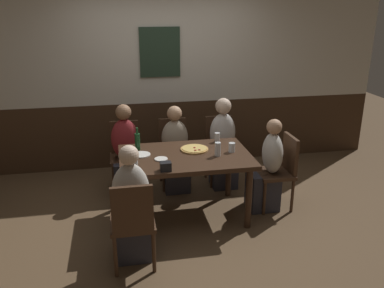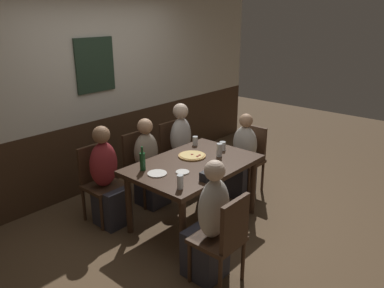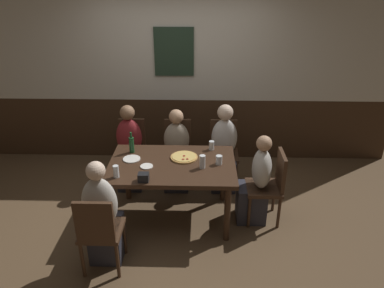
% 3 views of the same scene
% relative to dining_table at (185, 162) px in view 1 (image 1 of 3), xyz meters
% --- Properties ---
extents(ground_plane, '(12.00, 12.00, 0.00)m').
position_rel_dining_table_xyz_m(ground_plane, '(0.00, 0.00, -0.65)').
color(ground_plane, brown).
extents(wall_back, '(6.40, 0.13, 2.60)m').
position_rel_dining_table_xyz_m(wall_back, '(-0.00, 1.65, 0.65)').
color(wall_back, '#3D2819').
rests_on(wall_back, ground_plane).
extents(dining_table, '(1.43, 0.95, 0.74)m').
position_rel_dining_table_xyz_m(dining_table, '(0.00, 0.00, 0.00)').
color(dining_table, '#382316').
rests_on(dining_table, ground_plane).
extents(chair_right_far, '(0.40, 0.40, 0.88)m').
position_rel_dining_table_xyz_m(chair_right_far, '(0.63, 0.89, -0.16)').
color(chair_right_far, '#422B1C').
rests_on(chair_right_far, ground_plane).
extents(chair_mid_far, '(0.40, 0.40, 0.88)m').
position_rel_dining_table_xyz_m(chair_mid_far, '(0.00, 0.89, -0.16)').
color(chair_mid_far, '#422B1C').
rests_on(chair_mid_far, ground_plane).
extents(chair_left_far, '(0.40, 0.40, 0.88)m').
position_rel_dining_table_xyz_m(chair_left_far, '(-0.63, 0.89, -0.16)').
color(chair_left_far, '#422B1C').
rests_on(chair_left_far, ground_plane).
extents(chair_left_near, '(0.40, 0.40, 0.88)m').
position_rel_dining_table_xyz_m(chair_left_near, '(-0.63, -0.89, -0.16)').
color(chair_left_near, '#422B1C').
rests_on(chair_left_near, ground_plane).
extents(chair_head_east, '(0.40, 0.40, 0.88)m').
position_rel_dining_table_xyz_m(chair_head_east, '(1.13, 0.00, -0.16)').
color(chair_head_east, '#422B1C').
rests_on(chair_head_east, ground_plane).
extents(person_right_far, '(0.34, 0.37, 1.17)m').
position_rel_dining_table_xyz_m(person_right_far, '(0.63, 0.73, -0.15)').
color(person_right_far, '#2D2D38').
rests_on(person_right_far, ground_plane).
extents(person_mid_far, '(0.34, 0.37, 1.10)m').
position_rel_dining_table_xyz_m(person_mid_far, '(-0.00, 0.72, -0.19)').
color(person_mid_far, '#2D2D38').
rests_on(person_mid_far, ground_plane).
extents(person_left_far, '(0.34, 0.37, 1.15)m').
position_rel_dining_table_xyz_m(person_left_far, '(-0.63, 0.73, -0.17)').
color(person_left_far, '#2D2D38').
rests_on(person_left_far, ground_plane).
extents(person_left_near, '(0.34, 0.37, 1.16)m').
position_rel_dining_table_xyz_m(person_left_near, '(-0.63, -0.73, -0.17)').
color(person_left_near, '#2D2D38').
rests_on(person_left_near, ground_plane).
extents(person_head_east, '(0.37, 0.34, 1.09)m').
position_rel_dining_table_xyz_m(person_head_east, '(0.97, 0.00, -0.20)').
color(person_head_east, '#2D2D38').
rests_on(person_head_east, ground_plane).
extents(pizza, '(0.32, 0.32, 0.03)m').
position_rel_dining_table_xyz_m(pizza, '(0.13, 0.14, 0.10)').
color(pizza, tan).
rests_on(pizza, dining_table).
extents(pint_glass_pale, '(0.07, 0.07, 0.10)m').
position_rel_dining_table_xyz_m(pint_glass_pale, '(0.53, -0.00, 0.13)').
color(pint_glass_pale, silver).
rests_on(pint_glass_pale, dining_table).
extents(beer_glass_half, '(0.06, 0.06, 0.14)m').
position_rel_dining_table_xyz_m(beer_glass_half, '(-0.56, -0.32, 0.15)').
color(beer_glass_half, silver).
rests_on(beer_glass_half, dining_table).
extents(tumbler_short, '(0.07, 0.07, 0.15)m').
position_rel_dining_table_xyz_m(tumbler_short, '(0.34, -0.09, 0.15)').
color(tumbler_short, silver).
rests_on(tumbler_short, dining_table).
extents(tumbler_water, '(0.06, 0.06, 0.11)m').
position_rel_dining_table_xyz_m(tumbler_water, '(0.45, 0.37, 0.14)').
color(tumbler_water, silver).
rests_on(tumbler_water, dining_table).
extents(beer_bottle_green, '(0.06, 0.06, 0.26)m').
position_rel_dining_table_xyz_m(beer_bottle_green, '(-0.50, 0.27, 0.19)').
color(beer_bottle_green, '#194723').
rests_on(beer_bottle_green, dining_table).
extents(plate_white_large, '(0.20, 0.20, 0.01)m').
position_rel_dining_table_xyz_m(plate_white_large, '(-0.47, 0.08, 0.09)').
color(plate_white_large, white).
rests_on(plate_white_large, dining_table).
extents(plate_white_small, '(0.14, 0.14, 0.01)m').
position_rel_dining_table_xyz_m(plate_white_small, '(-0.28, -0.09, 0.09)').
color(plate_white_small, white).
rests_on(plate_white_small, dining_table).
extents(condiment_caddy, '(0.11, 0.09, 0.09)m').
position_rel_dining_table_xyz_m(condiment_caddy, '(-0.27, -0.39, 0.13)').
color(condiment_caddy, black).
rests_on(condiment_caddy, dining_table).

